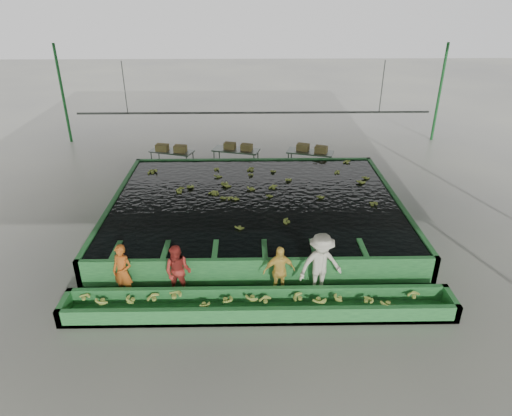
{
  "coord_description": "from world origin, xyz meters",
  "views": [
    {
      "loc": [
        -0.24,
        -12.91,
        7.66
      ],
      "look_at": [
        0.0,
        0.5,
        1.0
      ],
      "focal_mm": 32.0,
      "sensor_mm": 36.0,
      "label": 1
    }
  ],
  "objects_px": {
    "sorting_trough": "(259,306)",
    "packing_table_mid": "(236,159)",
    "box_stack_mid": "(238,149)",
    "box_stack_right": "(312,151)",
    "worker_d": "(321,265)",
    "box_stack_left": "(171,151)",
    "worker_b": "(178,272)",
    "worker_c": "(279,271)",
    "flotation_tank": "(255,209)",
    "worker_a": "(123,272)",
    "packing_table_left": "(173,160)",
    "packing_table_right": "(310,161)"
  },
  "relations": [
    {
      "from": "flotation_tank",
      "to": "packing_table_right",
      "type": "distance_m",
      "value": 5.4
    },
    {
      "from": "box_stack_left",
      "to": "sorting_trough",
      "type": "bearing_deg",
      "value": -70.04
    },
    {
      "from": "box_stack_right",
      "to": "sorting_trough",
      "type": "bearing_deg",
      "value": -104.65
    },
    {
      "from": "worker_a",
      "to": "packing_table_mid",
      "type": "xyz_separation_m",
      "value": [
        2.8,
        9.38,
        -0.32
      ]
    },
    {
      "from": "worker_c",
      "to": "box_stack_mid",
      "type": "distance_m",
      "value": 9.44
    },
    {
      "from": "sorting_trough",
      "to": "box_stack_left",
      "type": "relative_size",
      "value": 7.23
    },
    {
      "from": "worker_c",
      "to": "worker_b",
      "type": "bearing_deg",
      "value": 168.24
    },
    {
      "from": "worker_c",
      "to": "packing_table_mid",
      "type": "relative_size",
      "value": 0.73
    },
    {
      "from": "worker_d",
      "to": "packing_table_mid",
      "type": "distance_m",
      "value": 9.7
    },
    {
      "from": "worker_c",
      "to": "worker_d",
      "type": "distance_m",
      "value": 1.11
    },
    {
      "from": "box_stack_right",
      "to": "worker_d",
      "type": "bearing_deg",
      "value": -95.84
    },
    {
      "from": "packing_table_mid",
      "to": "box_stack_mid",
      "type": "relative_size",
      "value": 1.6
    },
    {
      "from": "worker_a",
      "to": "box_stack_mid",
      "type": "height_order",
      "value": "worker_a"
    },
    {
      "from": "packing_table_mid",
      "to": "box_stack_mid",
      "type": "distance_m",
      "value": 0.48
    },
    {
      "from": "box_stack_left",
      "to": "box_stack_mid",
      "type": "bearing_deg",
      "value": 0.71
    },
    {
      "from": "worker_a",
      "to": "worker_b",
      "type": "relative_size",
      "value": 1.03
    },
    {
      "from": "packing_table_right",
      "to": "worker_b",
      "type": "bearing_deg",
      "value": -117.04
    },
    {
      "from": "box_stack_left",
      "to": "box_stack_right",
      "type": "bearing_deg",
      "value": -2.17
    },
    {
      "from": "sorting_trough",
      "to": "packing_table_left",
      "type": "xyz_separation_m",
      "value": [
        -3.67,
        10.2,
        0.19
      ]
    },
    {
      "from": "flotation_tank",
      "to": "sorting_trough",
      "type": "height_order",
      "value": "flotation_tank"
    },
    {
      "from": "flotation_tank",
      "to": "worker_d",
      "type": "height_order",
      "value": "worker_d"
    },
    {
      "from": "box_stack_left",
      "to": "box_stack_mid",
      "type": "distance_m",
      "value": 2.99
    },
    {
      "from": "packing_table_mid",
      "to": "sorting_trough",
      "type": "bearing_deg",
      "value": -85.56
    },
    {
      "from": "sorting_trough",
      "to": "packing_table_mid",
      "type": "height_order",
      "value": "packing_table_mid"
    },
    {
      "from": "worker_d",
      "to": "box_stack_mid",
      "type": "xyz_separation_m",
      "value": [
        -2.34,
        9.35,
        0.01
      ]
    },
    {
      "from": "sorting_trough",
      "to": "packing_table_left",
      "type": "bearing_deg",
      "value": 109.8
    },
    {
      "from": "sorting_trough",
      "to": "worker_a",
      "type": "xyz_separation_m",
      "value": [
        -3.59,
        0.8,
        0.54
      ]
    },
    {
      "from": "worker_a",
      "to": "packing_table_mid",
      "type": "relative_size",
      "value": 0.77
    },
    {
      "from": "flotation_tank",
      "to": "packing_table_left",
      "type": "xyz_separation_m",
      "value": [
        -3.67,
        5.1,
        -0.01
      ]
    },
    {
      "from": "worker_b",
      "to": "box_stack_left",
      "type": "relative_size",
      "value": 1.11
    },
    {
      "from": "flotation_tank",
      "to": "sorting_trough",
      "type": "bearing_deg",
      "value": -90.0
    },
    {
      "from": "packing_table_left",
      "to": "packing_table_right",
      "type": "distance_m",
      "value": 6.19
    },
    {
      "from": "packing_table_left",
      "to": "box_stack_right",
      "type": "bearing_deg",
      "value": -2.97
    },
    {
      "from": "sorting_trough",
      "to": "worker_a",
      "type": "relative_size",
      "value": 6.36
    },
    {
      "from": "packing_table_right",
      "to": "box_stack_mid",
      "type": "distance_m",
      "value": 3.24
    },
    {
      "from": "flotation_tank",
      "to": "sorting_trough",
      "type": "relative_size",
      "value": 1.0
    },
    {
      "from": "sorting_trough",
      "to": "box_stack_left",
      "type": "distance_m",
      "value": 10.78
    },
    {
      "from": "box_stack_left",
      "to": "box_stack_right",
      "type": "height_order",
      "value": "box_stack_right"
    },
    {
      "from": "flotation_tank",
      "to": "worker_a",
      "type": "relative_size",
      "value": 6.36
    },
    {
      "from": "sorting_trough",
      "to": "packing_table_mid",
      "type": "distance_m",
      "value": 10.21
    },
    {
      "from": "packing_table_mid",
      "to": "packing_table_right",
      "type": "xyz_separation_m",
      "value": [
        3.3,
        -0.29,
        -0.01
      ]
    },
    {
      "from": "worker_a",
      "to": "packing_table_left",
      "type": "height_order",
      "value": "worker_a"
    },
    {
      "from": "worker_a",
      "to": "worker_d",
      "type": "bearing_deg",
      "value": 19.67
    },
    {
      "from": "worker_a",
      "to": "worker_b",
      "type": "distance_m",
      "value": 1.46
    },
    {
      "from": "worker_d",
      "to": "box_stack_right",
      "type": "height_order",
      "value": "worker_d"
    },
    {
      "from": "worker_c",
      "to": "packing_table_left",
      "type": "xyz_separation_m",
      "value": [
        -4.23,
        9.4,
        -0.31
      ]
    },
    {
      "from": "packing_table_right",
      "to": "box_stack_left",
      "type": "relative_size",
      "value": 1.46
    },
    {
      "from": "box_stack_mid",
      "to": "worker_c",
      "type": "bearing_deg",
      "value": -82.42
    },
    {
      "from": "worker_b",
      "to": "worker_c",
      "type": "bearing_deg",
      "value": 10.56
    },
    {
      "from": "worker_a",
      "to": "worker_c",
      "type": "distance_m",
      "value": 4.15
    }
  ]
}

